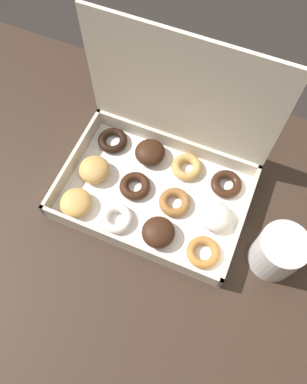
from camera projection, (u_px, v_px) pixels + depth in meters
name	position (u px, v px, depth m)	size (l,w,h in m)	color
ground_plane	(140.00, 289.00, 1.49)	(8.00, 8.00, 0.00)	#2D2826
dining_table	(130.00, 235.00, 0.89)	(1.25, 0.81, 0.76)	#38281E
donut_box	(158.00, 170.00, 0.78)	(0.39, 0.28, 0.33)	white
coffee_mug	(278.00, 252.00, 0.71)	(0.09, 0.09, 0.10)	white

